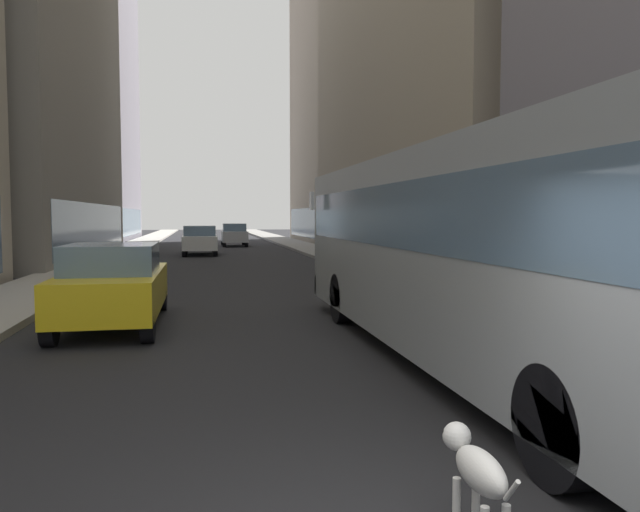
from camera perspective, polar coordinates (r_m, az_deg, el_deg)
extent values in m
plane|color=#232326|center=(38.20, -9.25, 0.44)|extent=(120.00, 120.00, 0.00)
cube|color=#ADA89E|center=(38.45, -17.77, 0.44)|extent=(2.40, 110.00, 0.15)
cube|color=gray|center=(38.78, -0.80, 0.65)|extent=(2.40, 110.00, 0.15)
cube|color=slate|center=(34.47, -20.02, 2.57)|extent=(0.08, 19.86, 2.40)
cube|color=slate|center=(60.49, -22.01, 18.82)|extent=(8.99, 22.47, 36.35)
cube|color=slate|center=(57.68, -17.23, 3.01)|extent=(0.08, 20.22, 2.40)
cube|color=slate|center=(29.12, 4.14, 2.62)|extent=(0.08, 21.13, 2.40)
cube|color=#A0937F|center=(54.45, 3.54, 19.76)|extent=(9.00, 17.57, 34.40)
cube|color=slate|center=(51.41, -1.37, 3.11)|extent=(0.08, 15.81, 2.40)
cube|color=#999EA3|center=(9.34, 13.73, 0.63)|extent=(2.55, 11.50, 2.75)
cube|color=slate|center=(9.33, 13.78, 3.67)|extent=(2.57, 11.04, 0.90)
cube|color=black|center=(14.79, 4.42, -2.54)|extent=(2.55, 0.16, 0.44)
cylinder|color=black|center=(12.46, 2.04, -3.94)|extent=(0.30, 1.00, 1.00)
cylinder|color=black|center=(13.14, 11.66, -3.62)|extent=(0.30, 1.00, 1.00)
cylinder|color=black|center=(5.40, 21.28, -14.46)|extent=(0.30, 1.00, 1.00)
cube|color=silver|center=(13.85, -0.77, 5.13)|extent=(0.08, 0.24, 0.40)
cube|color=#B7BABF|center=(44.60, -7.95, 1.81)|extent=(1.75, 4.04, 0.75)
cube|color=slate|center=(44.38, -7.95, 2.64)|extent=(1.61, 1.82, 0.55)
cylinder|color=black|center=(46.19, -9.00, 1.40)|extent=(0.22, 0.64, 0.64)
cylinder|color=black|center=(46.26, -7.11, 1.42)|extent=(0.22, 0.64, 0.64)
cylinder|color=black|center=(42.98, -8.86, 1.23)|extent=(0.22, 0.64, 0.64)
cylinder|color=black|center=(43.06, -6.82, 1.26)|extent=(0.22, 0.64, 0.64)
cube|color=yellow|center=(12.78, -18.54, -3.06)|extent=(1.79, 4.54, 0.75)
cube|color=slate|center=(12.49, -18.73, -0.22)|extent=(1.65, 2.04, 0.55)
cylinder|color=black|center=(14.76, -20.59, -3.68)|extent=(0.22, 0.64, 0.64)
cylinder|color=black|center=(14.57, -14.46, -3.65)|extent=(0.22, 0.64, 0.64)
cylinder|color=black|center=(11.16, -23.79, -6.09)|extent=(0.22, 0.64, 0.64)
cylinder|color=black|center=(10.92, -15.67, -6.13)|extent=(0.22, 0.64, 0.64)
cube|color=silver|center=(35.04, -11.07, 1.26)|extent=(1.85, 4.48, 0.75)
cube|color=slate|center=(34.79, -11.09, 2.32)|extent=(1.70, 2.02, 0.55)
cylinder|color=black|center=(36.89, -12.32, 0.79)|extent=(0.22, 0.64, 0.64)
cylinder|color=black|center=(36.88, -9.79, 0.82)|extent=(0.22, 0.64, 0.64)
cylinder|color=black|center=(33.24, -12.48, 0.47)|extent=(0.22, 0.64, 0.64)
cylinder|color=black|center=(33.24, -9.67, 0.50)|extent=(0.22, 0.64, 0.64)
ellipsoid|color=white|center=(4.31, 14.66, -18.69)|extent=(0.22, 0.60, 0.26)
sphere|color=white|center=(4.59, 12.55, -15.98)|extent=(0.20, 0.20, 0.20)
sphere|color=black|center=(4.58, 11.74, -15.77)|extent=(0.07, 0.07, 0.07)
sphere|color=black|center=(4.63, 13.16, -15.60)|extent=(0.07, 0.07, 0.07)
cylinder|color=white|center=(3.96, 17.33, -20.03)|extent=(0.03, 0.16, 0.19)
cylinder|color=white|center=(4.59, 12.52, -21.71)|extent=(0.06, 0.06, 0.40)
cylinder|color=white|center=(4.64, 14.22, -21.43)|extent=(0.06, 0.06, 0.40)
sphere|color=black|center=(4.39, 14.70, -17.66)|extent=(0.04, 0.04, 0.04)
sphere|color=black|center=(4.21, 14.38, -18.94)|extent=(0.04, 0.04, 0.04)
sphere|color=black|center=(4.14, 16.07, -18.75)|extent=(0.04, 0.04, 0.04)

